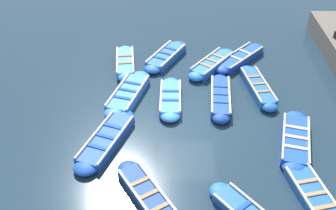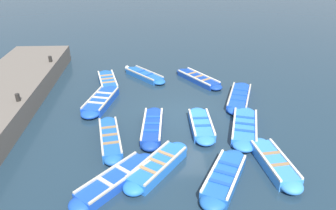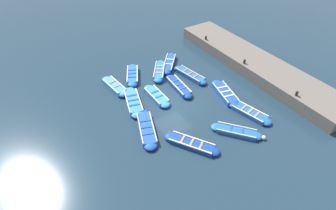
% 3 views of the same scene
% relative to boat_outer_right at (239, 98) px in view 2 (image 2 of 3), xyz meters
% --- Properties ---
extents(ground_plane, '(120.00, 120.00, 0.00)m').
position_rel_boat_outer_right_xyz_m(ground_plane, '(-3.22, -1.70, -0.17)').
color(ground_plane, '#1C303F').
extents(boat_outer_right, '(2.15, 4.00, 0.40)m').
position_rel_boat_outer_right_xyz_m(boat_outer_right, '(0.00, 0.00, 0.00)').
color(boat_outer_right, '#1947B7').
rests_on(boat_outer_right, ground).
extents(boat_far_corner, '(1.94, 3.91, 0.43)m').
position_rel_boat_outer_right_xyz_m(boat_far_corner, '(-0.52, -3.07, 0.01)').
color(boat_far_corner, blue).
rests_on(boat_far_corner, ground).
extents(boat_tucked, '(2.82, 3.15, 0.36)m').
position_rel_boat_outer_right_xyz_m(boat_tucked, '(-5.05, 3.44, -0.02)').
color(boat_tucked, '#1E59AD').
rests_on(boat_tucked, ground).
extents(boat_outer_left, '(0.93, 3.25, 0.40)m').
position_rel_boat_outer_right_xyz_m(boat_outer_left, '(-2.40, -2.76, -0.00)').
color(boat_outer_left, blue).
rests_on(boat_outer_left, ground).
extents(boat_end_of_row, '(2.36, 3.50, 0.43)m').
position_rel_boat_outer_right_xyz_m(boat_end_of_row, '(-2.09, -6.41, 0.01)').
color(boat_end_of_row, '#1E59AD').
rests_on(boat_end_of_row, ground).
extents(boat_drifting, '(1.20, 3.41, 0.46)m').
position_rel_boat_outer_right_xyz_m(boat_drifting, '(-0.08, -5.71, 0.03)').
color(boat_drifting, '#3884E0').
rests_on(boat_drifting, ground).
extents(boat_bow_out, '(1.38, 3.71, 0.43)m').
position_rel_boat_outer_right_xyz_m(boat_bow_out, '(-6.35, -3.73, 0.02)').
color(boat_bow_out, '#1E59AD').
rests_on(boat_bow_out, ground).
extents(boat_inner_gap, '(1.61, 3.55, 0.38)m').
position_rel_boat_outer_right_xyz_m(boat_inner_gap, '(-7.20, 2.58, -0.01)').
color(boat_inner_gap, '#1E59AD').
rests_on(boat_inner_gap, ground).
extents(boat_near_quay, '(3.05, 3.32, 0.42)m').
position_rel_boat_outer_right_xyz_m(boat_near_quay, '(-5.88, -6.37, 0.01)').
color(boat_near_quay, '#1947B7').
rests_on(boat_near_quay, ground).
extents(boat_mid_row, '(1.78, 3.83, 0.43)m').
position_rel_boat_outer_right_xyz_m(boat_mid_row, '(-7.21, -0.12, 0.01)').
color(boat_mid_row, '#1947B7').
rests_on(boat_mid_row, ground).
extents(boat_centre, '(1.01, 3.64, 0.44)m').
position_rel_boat_outer_right_xyz_m(boat_centre, '(-4.59, -2.88, 0.02)').
color(boat_centre, navy).
rests_on(boat_centre, ground).
extents(boat_broadside, '(2.71, 3.59, 0.36)m').
position_rel_boat_outer_right_xyz_m(boat_broadside, '(-1.82, 2.73, -0.02)').
color(boat_broadside, navy).
rests_on(boat_broadside, ground).
extents(boat_alongside, '(2.70, 3.31, 0.46)m').
position_rel_boat_outer_right_xyz_m(boat_alongside, '(-4.40, -5.69, 0.03)').
color(boat_alongside, blue).
rests_on(boat_alongside, ground).
extents(bollard_mid_north, '(0.20, 0.20, 0.35)m').
position_rel_boat_outer_right_xyz_m(bollard_mid_north, '(-10.64, -1.70, 1.05)').
color(bollard_mid_north, black).
rests_on(bollard_mid_north, quay_wall).
extents(bollard_mid_south, '(0.20, 0.20, 0.35)m').
position_rel_boat_outer_right_xyz_m(bollard_mid_south, '(-10.64, 3.64, 1.05)').
color(bollard_mid_south, black).
rests_on(bollard_mid_south, quay_wall).
extents(buoy_orange_near, '(0.29, 0.29, 0.29)m').
position_rel_boat_outer_right_xyz_m(buoy_orange_near, '(-6.20, 4.83, -0.03)').
color(buoy_orange_near, silver).
rests_on(buoy_orange_near, ground).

